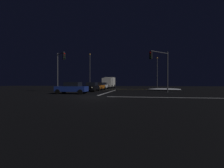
% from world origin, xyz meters
% --- Properties ---
extents(ground, '(120.00, 120.00, 0.10)m').
position_xyz_m(ground, '(0.00, 0.00, -0.05)').
color(ground, black).
extents(stop_line_north, '(0.35, 14.85, 0.01)m').
position_xyz_m(stop_line_north, '(0.00, 8.65, 0.00)').
color(stop_line_north, white).
rests_on(stop_line_north, ground).
extents(centre_line_ns, '(22.00, 0.15, 0.01)m').
position_xyz_m(centre_line_ns, '(0.00, 20.25, 0.00)').
color(centre_line_ns, yellow).
rests_on(centre_line_ns, ground).
extents(crosswalk_bar_east, '(14.85, 0.40, 0.01)m').
position_xyz_m(crosswalk_bar_east, '(8.75, 0.00, 0.00)').
color(crosswalk_bar_east, white).
rests_on(crosswalk_bar_east, ground).
extents(snow_bank_left_curb, '(7.72, 1.50, 0.51)m').
position_xyz_m(snow_bank_left_curb, '(-9.45, 17.37, 0.26)').
color(snow_bank_left_curb, white).
rests_on(snow_bank_left_curb, ground).
extents(snow_bank_right_curb, '(6.05, 1.50, 0.47)m').
position_xyz_m(snow_bank_right_curb, '(9.45, 14.94, 0.24)').
color(snow_bank_right_curb, white).
rests_on(snow_bank_right_curb, ground).
extents(sedan_black, '(2.02, 4.33, 1.57)m').
position_xyz_m(sedan_black, '(-3.41, 10.44, 0.80)').
color(sedan_black, black).
rests_on(sedan_black, ground).
extents(sedan_orange, '(2.02, 4.33, 1.57)m').
position_xyz_m(sedan_orange, '(-3.43, 15.85, 0.80)').
color(sedan_orange, '#C66014').
rests_on(sedan_orange, ground).
extents(sedan_white, '(2.02, 4.33, 1.57)m').
position_xyz_m(sedan_white, '(-3.90, 21.64, 0.80)').
color(sedan_white, silver).
rests_on(sedan_white, ground).
extents(box_truck, '(2.68, 8.28, 3.08)m').
position_xyz_m(box_truck, '(-3.67, 29.01, 1.71)').
color(box_truck, beige).
rests_on(box_truck, ground).
extents(sedan_blue_crossing, '(4.33, 2.02, 1.57)m').
position_xyz_m(sedan_blue_crossing, '(-4.22, 3.71, 0.80)').
color(sedan_blue_crossing, navy).
rests_on(sedan_blue_crossing, ground).
extents(traffic_signal_ne, '(3.00, 3.00, 6.28)m').
position_xyz_m(traffic_signal_ne, '(7.91, 7.91, 4.31)').
color(traffic_signal_ne, '#4C4C51').
rests_on(traffic_signal_ne, ground).
extents(traffic_signal_nw, '(2.57, 2.57, 6.58)m').
position_xyz_m(traffic_signal_nw, '(-8.12, 8.12, 4.47)').
color(traffic_signal_nw, '#4C4C51').
rests_on(traffic_signal_nw, ground).
extents(streetlamp_left_far, '(0.44, 0.44, 10.22)m').
position_xyz_m(streetlamp_left_far, '(-9.75, 30.25, 5.82)').
color(streetlamp_left_far, '#424247').
rests_on(streetlamp_left_far, ground).
extents(streetlamp_right_far, '(0.44, 0.44, 8.65)m').
position_xyz_m(streetlamp_right_far, '(9.75, 30.25, 5.01)').
color(streetlamp_right_far, '#424247').
rests_on(streetlamp_right_far, ground).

